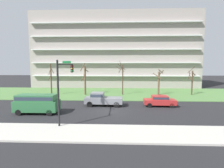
{
  "coord_description": "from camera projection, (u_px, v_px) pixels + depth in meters",
  "views": [
    {
      "loc": [
        1.26,
        -22.63,
        5.88
      ],
      "look_at": [
        0.03,
        6.0,
        2.82
      ],
      "focal_mm": 28.35,
      "sensor_mm": 36.0,
      "label": 1
    }
  ],
  "objects": [
    {
      "name": "tree_center",
      "position": [
        122.0,
        78.0,
        34.62
      ],
      "size": [
        1.85,
        2.14,
        6.75
      ],
      "color": "#423023",
      "rests_on": "ground"
    },
    {
      "name": "traffic_signal_mast",
      "position": [
        64.0,
        80.0,
        18.12
      ],
      "size": [
        0.9,
        5.38,
        6.37
      ],
      "color": "black",
      "rests_on": "ground"
    },
    {
      "name": "sidewalk_curb_near",
      "position": [
        105.0,
        133.0,
        15.2
      ],
      "size": [
        80.0,
        4.0,
        0.15
      ],
      "primitive_type": "cube",
      "color": "#BCB7AD",
      "rests_on": "ground"
    },
    {
      "name": "pickup_gray_center_left",
      "position": [
        102.0,
        99.0,
        25.59
      ],
      "size": [
        5.46,
        2.18,
        1.95
      ],
      "rotation": [
        0.0,
        0.0,
        3.11
      ],
      "color": "slate",
      "rests_on": "ground"
    },
    {
      "name": "van_green_center_right",
      "position": [
        37.0,
        102.0,
        21.39
      ],
      "size": [
        5.23,
        2.07,
        2.36
      ],
      "rotation": [
        0.0,
        0.0,
        0.01
      ],
      "color": "#2D6B3D",
      "rests_on": "ground"
    },
    {
      "name": "tree_right",
      "position": [
        159.0,
        82.0,
        34.54
      ],
      "size": [
        2.22,
        2.22,
        5.14
      ],
      "color": "brown",
      "rests_on": "ground"
    },
    {
      "name": "sedan_red_near_left",
      "position": [
        160.0,
        100.0,
        25.25
      ],
      "size": [
        4.44,
        1.89,
        1.57
      ],
      "rotation": [
        0.0,
        0.0,
        3.12
      ],
      "color": "#B22828",
      "rests_on": "ground"
    },
    {
      "name": "tree_far_left",
      "position": [
        51.0,
        79.0,
        34.48
      ],
      "size": [
        0.98,
        0.95,
        6.16
      ],
      "color": "#4C3828",
      "rests_on": "ground"
    },
    {
      "name": "tree_far_right",
      "position": [
        192.0,
        81.0,
        34.55
      ],
      "size": [
        1.62,
        1.54,
        5.61
      ],
      "color": "#4C3828",
      "rests_on": "ground"
    },
    {
      "name": "tree_left",
      "position": [
        85.0,
        79.0,
        34.74
      ],
      "size": [
        1.65,
        1.64,
        6.32
      ],
      "color": "brown",
      "rests_on": "ground"
    },
    {
      "name": "ground",
      "position": [
        110.0,
        110.0,
        23.16
      ],
      "size": [
        160.0,
        160.0,
        0.0
      ],
      "primitive_type": "plane",
      "color": "#232326"
    },
    {
      "name": "grass_lawn_strip",
      "position": [
        114.0,
        93.0,
        37.06
      ],
      "size": [
        80.0,
        16.0,
        0.08
      ],
      "primitive_type": "cube",
      "color": "#547F42",
      "rests_on": "ground"
    },
    {
      "name": "apartment_building",
      "position": [
        115.0,
        51.0,
        50.14
      ],
      "size": [
        43.49,
        13.36,
        19.49
      ],
      "color": "#9E938C",
      "rests_on": "ground"
    }
  ]
}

